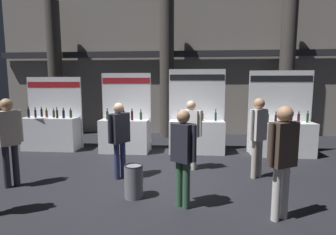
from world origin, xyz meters
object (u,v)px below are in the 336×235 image
at_px(visitor_1, 9,134).
at_px(visitor_5, 191,129).
at_px(exhibitor_booth_0, 52,130).
at_px(visitor_6, 119,133).
at_px(exhibitor_booth_3, 282,135).
at_px(exhibitor_booth_2, 196,133).
at_px(trash_bin, 134,181).
at_px(visitor_0, 183,150).
at_px(visitor_3, 283,153).
at_px(visitor_4, 258,131).
at_px(exhibitor_booth_1, 125,132).

height_order(visitor_1, visitor_5, visitor_1).
xyz_separation_m(exhibitor_booth_0, visitor_6, (2.87, -2.35, 0.40)).
bearing_deg(exhibitor_booth_3, exhibitor_booth_2, 177.28).
relative_size(trash_bin, visitor_5, 0.36).
bearing_deg(visitor_0, visitor_3, -156.76).
relative_size(exhibitor_booth_2, visitor_4, 1.43).
distance_m(visitor_5, visitor_6, 1.73).
xyz_separation_m(exhibitor_booth_3, visitor_0, (-2.82, -3.48, 0.37)).
bearing_deg(visitor_4, visitor_0, 11.44).
xyz_separation_m(exhibitor_booth_0, exhibitor_booth_3, (7.12, -0.13, -0.00)).
bearing_deg(visitor_3, exhibitor_booth_1, 103.02).
distance_m(visitor_3, visitor_6, 3.30).
bearing_deg(visitor_6, visitor_3, -84.47).
bearing_deg(exhibitor_booth_3, visitor_6, -152.36).
xyz_separation_m(visitor_1, visitor_6, (2.07, 0.65, -0.07)).
bearing_deg(visitor_1, visitor_4, -39.59).
distance_m(exhibitor_booth_0, visitor_0, 5.63).
height_order(exhibitor_booth_1, visitor_4, exhibitor_booth_1).
xyz_separation_m(trash_bin, visitor_0, (0.91, -0.31, 0.68)).
xyz_separation_m(exhibitor_booth_2, exhibitor_booth_3, (2.48, -0.12, -0.01)).
height_order(visitor_0, visitor_3, visitor_3).
height_order(trash_bin, visitor_0, visitor_0).
relative_size(exhibitor_booth_0, visitor_0, 1.39).
bearing_deg(visitor_5, exhibitor_booth_2, -73.30).
relative_size(visitor_4, visitor_5, 1.05).
xyz_separation_m(exhibitor_booth_3, visitor_1, (-6.32, -2.87, 0.47)).
bearing_deg(visitor_5, exhibitor_booth_3, -127.48).
distance_m(exhibitor_booth_1, visitor_6, 2.32).
bearing_deg(exhibitor_booth_1, trash_bin, -73.23).
relative_size(exhibitor_booth_1, visitor_4, 1.36).
distance_m(visitor_4, visitor_6, 3.05).
relative_size(exhibitor_booth_2, visitor_6, 1.51).
bearing_deg(visitor_1, trash_bin, -56.51).
bearing_deg(visitor_0, exhibitor_booth_0, -6.14).
xyz_separation_m(exhibitor_booth_1, visitor_5, (2.02, -1.50, 0.39)).
bearing_deg(exhibitor_booth_0, exhibitor_booth_1, -2.77).
bearing_deg(trash_bin, exhibitor_booth_0, 135.68).
height_order(exhibitor_booth_1, exhibitor_booth_3, exhibitor_booth_3).
xyz_separation_m(exhibitor_booth_0, visitor_4, (5.91, -2.08, 0.44)).
height_order(exhibitor_booth_3, visitor_0, exhibitor_booth_3).
height_order(exhibitor_booth_2, visitor_1, exhibitor_booth_2).
bearing_deg(visitor_3, exhibitor_booth_3, 41.96).
height_order(exhibitor_booth_1, visitor_6, exhibitor_booth_1).
bearing_deg(visitor_3, trash_bin, 137.56).
bearing_deg(exhibitor_booth_0, visitor_3, -33.91).
height_order(visitor_1, visitor_6, visitor_1).
bearing_deg(visitor_1, exhibitor_booth_1, 10.75).
bearing_deg(trash_bin, visitor_0, -18.60).
distance_m(visitor_3, visitor_4, 1.82).
relative_size(exhibitor_booth_2, visitor_0, 1.53).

